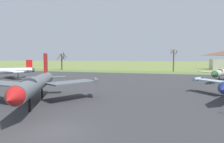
{
  "coord_description": "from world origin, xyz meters",
  "views": [
    {
      "loc": [
        6.84,
        -10.35,
        4.64
      ],
      "look_at": [
        -1.86,
        18.9,
        2.55
      ],
      "focal_mm": 31.23,
      "sensor_mm": 36.0,
      "label": 1
    }
  ],
  "objects": [
    {
      "name": "asphalt_apron",
      "position": [
        0.0,
        18.2,
        0.03
      ],
      "size": [
        96.55,
        60.67,
        0.05
      ],
      "primitive_type": "cube",
      "color": "#333335",
      "rests_on": "ground"
    },
    {
      "name": "bare_tree_left_of_center",
      "position": [
        8.08,
        60.11,
        4.32
      ],
      "size": [
        2.5,
        2.43,
        7.78
      ],
      "color": "brown",
      "rests_on": "ground"
    },
    {
      "name": "bare_tree_far_left",
      "position": [
        -34.18,
        57.9,
        3.82
      ],
      "size": [
        3.11,
        3.09,
        7.09
      ],
      "color": "#42382D",
      "rests_on": "ground"
    },
    {
      "name": "ground_plane",
      "position": [
        0.0,
        0.0,
        0.0
      ],
      "size": [
        600.0,
        600.0,
        0.0
      ],
      "primitive_type": "plane",
      "color": "olive"
    },
    {
      "name": "grass_verge_strip",
      "position": [
        0.0,
        54.54,
        0.03
      ],
      "size": [
        156.55,
        12.0,
        0.06
      ],
      "primitive_type": "cube",
      "color": "#576F37",
      "rests_on": "ground"
    },
    {
      "name": "jet_fighter_front_left",
      "position": [
        -28.66,
        24.68,
        1.82
      ],
      "size": [
        10.15,
        11.31,
        4.25
      ],
      "color": "silver",
      "rests_on": "ground"
    },
    {
      "name": "info_placard_rear_center",
      "position": [
        13.73,
        26.85,
        0.55
      ],
      "size": [
        0.5,
        0.27,
        0.91
      ],
      "color": "black",
      "rests_on": "ground"
    },
    {
      "name": "jet_fighter_rear_center",
      "position": [
        16.73,
        32.45,
        1.82
      ],
      "size": [
        9.45,
        12.45,
        3.99
      ],
      "color": "#B7B293",
      "rests_on": "ground"
    },
    {
      "name": "jet_fighter_rear_right",
      "position": [
        -5.81,
        5.84,
        2.14
      ],
      "size": [
        12.55,
        14.2,
        5.24
      ],
      "color": "#565B60",
      "rests_on": "ground"
    }
  ]
}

